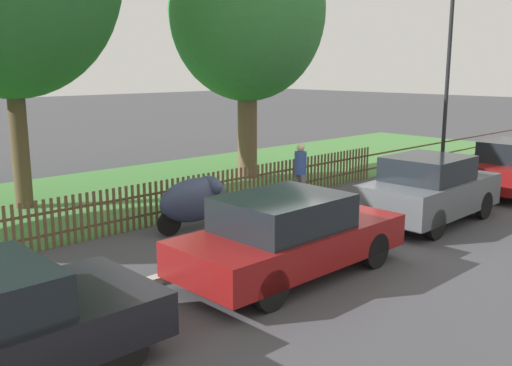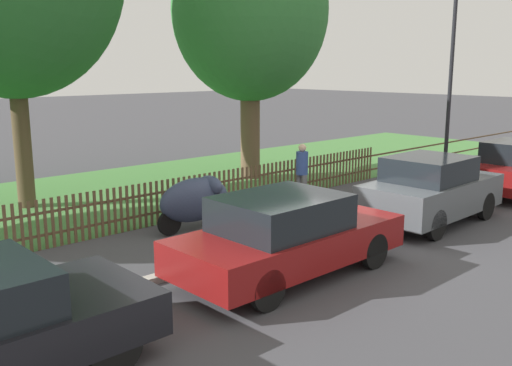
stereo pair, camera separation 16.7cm
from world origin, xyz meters
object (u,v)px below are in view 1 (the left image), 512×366
at_px(parked_car_black_saloon, 289,235).
at_px(street_lamp, 452,51).
at_px(tree_mid_park, 247,11).
at_px(covered_motorcycle, 196,199).
at_px(pedestrian_near_fence, 300,170).
at_px(parked_car_navy_estate, 430,189).

xyz_separation_m(parked_car_black_saloon, street_lamp, (8.35, 1.65, 3.21)).
bearing_deg(tree_mid_park, covered_motorcycle, -143.35).
bearing_deg(covered_motorcycle, tree_mid_park, 38.72).
bearing_deg(street_lamp, pedestrian_near_fence, 156.55).
distance_m(parked_car_navy_estate, pedestrian_near_fence, 3.43).
height_order(tree_mid_park, street_lamp, tree_mid_park).
xyz_separation_m(tree_mid_park, pedestrian_near_fence, (-1.31, -3.45, -4.29)).
bearing_deg(pedestrian_near_fence, street_lamp, 72.42).
height_order(parked_car_navy_estate, street_lamp, street_lamp).
relative_size(covered_motorcycle, pedestrian_near_fence, 1.20).
distance_m(pedestrian_near_fence, street_lamp, 5.51).
height_order(parked_car_black_saloon, pedestrian_near_fence, pedestrian_near_fence).
xyz_separation_m(parked_car_navy_estate, tree_mid_park, (0.64, 6.81, 4.39)).
xyz_separation_m(covered_motorcycle, street_lamp, (7.77, -1.65, 3.25)).
relative_size(parked_car_black_saloon, tree_mid_park, 0.54).
xyz_separation_m(tree_mid_park, street_lamp, (2.90, -5.28, -1.24)).
xyz_separation_m(parked_car_navy_estate, covered_motorcycle, (-4.23, 3.19, -0.09)).
bearing_deg(parked_car_black_saloon, street_lamp, 10.80).
distance_m(parked_car_black_saloon, pedestrian_near_fence, 5.41).
height_order(tree_mid_park, pedestrian_near_fence, tree_mid_park).
relative_size(covered_motorcycle, street_lamp, 0.29).
relative_size(parked_car_navy_estate, tree_mid_park, 0.48).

